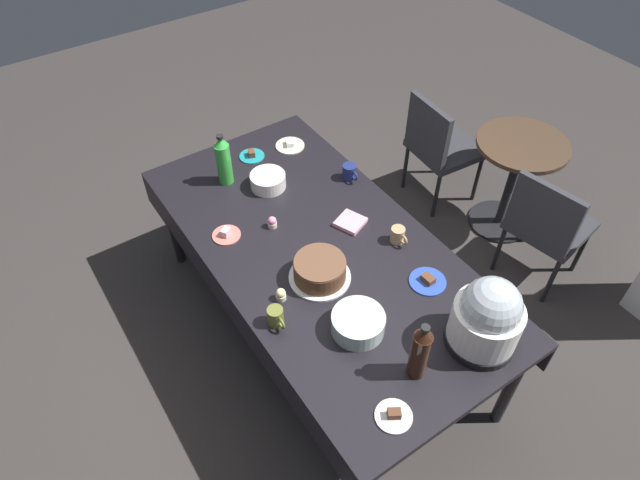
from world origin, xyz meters
name	(u,v)px	position (x,y,z in m)	size (l,w,h in m)	color
ground	(320,329)	(0.00, 0.00, 0.00)	(9.00, 9.00, 0.00)	#383330
potluck_table	(320,255)	(0.00, 0.00, 0.69)	(2.20, 1.10, 0.75)	black
frosted_layer_cake	(320,270)	(0.18, -0.12, 0.81)	(0.31, 0.31, 0.12)	silver
slow_cooker	(487,318)	(0.88, 0.27, 0.93)	(0.32, 0.32, 0.38)	black
glass_salad_bowl	(358,323)	(0.53, -0.15, 0.80)	(0.25, 0.25, 0.10)	#B2C6BC
ceramic_snack_bowl	(268,181)	(-0.57, 0.02, 0.79)	(0.21, 0.21, 0.09)	silver
dessert_plate_cream	(290,145)	(-0.83, 0.33, 0.76)	(0.18, 0.18, 0.04)	beige
dessert_plate_coral	(226,234)	(-0.35, -0.37, 0.76)	(0.15, 0.15, 0.05)	#E07266
dessert_plate_teal	(252,155)	(-0.87, 0.08, 0.76)	(0.15, 0.15, 0.05)	teal
dessert_plate_cobalt	(428,281)	(0.49, 0.31, 0.76)	(0.18, 0.18, 0.04)	#2D4CB2
dessert_plate_white	(394,415)	(0.95, -0.28, 0.76)	(0.16, 0.16, 0.04)	white
cupcake_lemon	(272,222)	(-0.27, -0.13, 0.78)	(0.05, 0.05, 0.07)	beige
cupcake_cocoa	(281,295)	(0.18, -0.35, 0.78)	(0.05, 0.05, 0.07)	beige
cupcake_vanilla	(223,146)	(-1.03, -0.03, 0.78)	(0.05, 0.05, 0.07)	beige
soda_bottle_lime_soda	(223,161)	(-0.75, -0.16, 0.90)	(0.09, 0.09, 0.32)	green
soda_bottle_cola	(420,352)	(0.84, -0.07, 0.90)	(0.08, 0.08, 0.33)	#33190F
coffee_mug_navy	(349,172)	(-0.37, 0.46, 0.80)	(0.12, 0.08, 0.09)	navy
coffee_mug_tan	(398,235)	(0.19, 0.36, 0.79)	(0.11, 0.07, 0.09)	tan
coffee_mug_olive	(276,317)	(0.29, -0.44, 0.80)	(0.12, 0.08, 0.10)	olive
paper_napkin_stack	(350,222)	(-0.05, 0.23, 0.76)	(0.14, 0.14, 0.02)	pink
maroon_chair_left	(439,144)	(-0.56, 1.40, 0.49)	(0.47, 0.47, 0.85)	#333338
maroon_chair_right	(547,223)	(0.41, 1.40, 0.49)	(0.51, 0.51, 0.85)	#333338
round_cafe_table	(515,169)	(-0.05, 1.62, 0.50)	(0.60, 0.60, 0.72)	#473323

